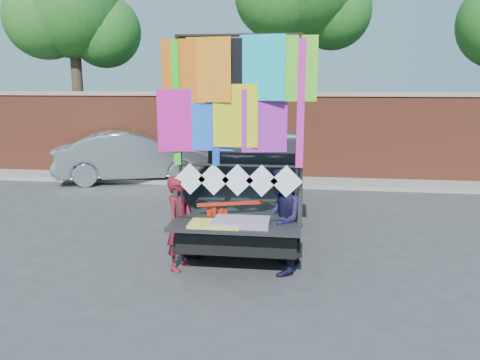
# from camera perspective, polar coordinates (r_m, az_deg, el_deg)

# --- Properties ---
(ground) EXTENTS (90.00, 90.00, 0.00)m
(ground) POSITION_cam_1_polar(r_m,az_deg,el_deg) (7.64, -0.79, -10.39)
(ground) COLOR #38383A
(ground) RESTS_ON ground
(brick_wall) EXTENTS (30.00, 0.45, 2.61)m
(brick_wall) POSITION_cam_1_polar(r_m,az_deg,el_deg) (14.12, 3.31, 5.47)
(brick_wall) COLOR brown
(brick_wall) RESTS_ON ground
(curb) EXTENTS (30.00, 1.20, 0.12)m
(curb) POSITION_cam_1_polar(r_m,az_deg,el_deg) (13.63, 3.03, -0.15)
(curb) COLOR gray
(curb) RESTS_ON ground
(tree_left) EXTENTS (4.20, 3.30, 7.05)m
(tree_left) POSITION_cam_1_polar(r_m,az_deg,el_deg) (17.02, -19.81, 18.69)
(tree_left) COLOR #38281C
(tree_left) RESTS_ON ground
(pickup_truck) EXTENTS (2.25, 5.65, 3.56)m
(pickup_truck) POSITION_cam_1_polar(r_m,az_deg,el_deg) (9.76, 1.92, 0.08)
(pickup_truck) COLOR black
(pickup_truck) RESTS_ON ground
(sedan) EXTENTS (4.77, 2.87, 1.48)m
(sedan) POSITION_cam_1_polar(r_m,az_deg,el_deg) (14.22, -12.66, 2.87)
(sedan) COLOR #B4B8BB
(sedan) RESTS_ON ground
(woman) EXTENTS (0.49, 0.62, 1.49)m
(woman) POSITION_cam_1_polar(r_m,az_deg,el_deg) (7.34, -7.40, -5.25)
(woman) COLOR maroon
(woman) RESTS_ON ground
(man) EXTENTS (0.66, 0.83, 1.69)m
(man) POSITION_cam_1_polar(r_m,az_deg,el_deg) (7.14, 5.10, -4.85)
(man) COLOR #171536
(man) RESTS_ON ground
(streamer_bundle) EXTENTS (0.97, 0.36, 0.69)m
(streamer_bundle) POSITION_cam_1_polar(r_m,az_deg,el_deg) (7.18, -2.13, -4.44)
(streamer_bundle) COLOR red
(streamer_bundle) RESTS_ON ground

